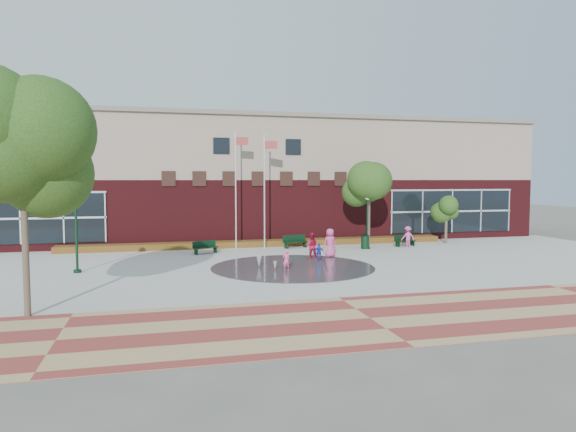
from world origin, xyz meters
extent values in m
plane|color=#666056|center=(0.00, 0.00, 0.00)|extent=(120.00, 120.00, 0.00)
cube|color=#A8A8A0|center=(0.00, 4.00, 0.00)|extent=(46.00, 18.00, 0.01)
cube|color=maroon|center=(0.00, -7.00, 0.00)|extent=(46.00, 6.00, 0.01)
cylinder|color=#383A3D|center=(0.00, 3.00, 0.00)|extent=(8.40, 8.40, 0.01)
cube|color=#481115|center=(0.00, 17.50, 2.25)|extent=(44.00, 10.00, 4.50)
cube|color=gray|center=(0.00, 17.50, 6.75)|extent=(44.00, 10.00, 4.50)
cube|color=slate|center=(0.00, 17.50, 9.05)|extent=(44.40, 10.40, 0.30)
cube|color=black|center=(-15.00, 12.48, 2.11)|extent=(10.00, 0.12, 3.19)
cube|color=black|center=(15.00, 12.48, 2.11)|extent=(10.00, 0.12, 3.19)
cube|color=black|center=(-2.50, 12.48, 6.79)|extent=(1.10, 0.10, 1.10)
cube|color=black|center=(2.50, 12.48, 6.79)|extent=(1.10, 0.10, 1.10)
cube|color=#9C2110|center=(0.00, 11.60, 0.00)|extent=(26.00, 1.20, 0.40)
cylinder|color=white|center=(-1.77, 10.99, 3.79)|extent=(0.09, 0.09, 7.58)
sphere|color=white|center=(-1.77, 10.99, 7.63)|extent=(0.15, 0.15, 0.15)
cube|color=#A13638|center=(-1.35, 10.94, 7.03)|extent=(0.83, 0.12, 0.51)
cylinder|color=white|center=(0.06, 10.58, 3.67)|extent=(0.09, 0.09, 7.33)
sphere|color=white|center=(0.06, 10.58, 7.38)|extent=(0.15, 0.15, 0.15)
cube|color=#A13638|center=(0.46, 10.43, 6.77)|extent=(0.80, 0.32, 0.52)
cylinder|color=black|center=(-10.52, 4.06, 1.76)|extent=(0.12, 0.12, 3.51)
cylinder|color=black|center=(-10.52, 4.06, 0.08)|extent=(0.37, 0.37, 0.17)
sphere|color=white|center=(-10.52, 4.06, 3.70)|extent=(0.41, 0.41, 0.41)
cylinder|color=black|center=(6.45, 8.53, 1.62)|extent=(0.11, 0.11, 3.24)
cylinder|color=black|center=(6.45, 8.53, 0.08)|extent=(0.34, 0.34, 0.15)
sphere|color=white|center=(6.45, 8.53, 3.41)|extent=(0.38, 0.38, 0.38)
cube|color=black|center=(-3.92, 8.98, 0.39)|extent=(1.62, 1.02, 0.05)
cube|color=black|center=(-4.00, 9.16, 0.59)|extent=(1.46, 0.66, 0.39)
cube|color=black|center=(2.08, 10.21, 0.43)|extent=(1.78, 0.93, 0.06)
cube|color=black|center=(2.02, 10.41, 0.65)|extent=(1.66, 0.52, 0.43)
cube|color=black|center=(9.48, 9.19, 0.39)|extent=(1.63, 0.82, 0.05)
cube|color=black|center=(9.43, 9.38, 0.59)|extent=(1.53, 0.44, 0.39)
cylinder|color=black|center=(6.35, 8.66, 0.43)|extent=(0.52, 0.52, 0.87)
cylinder|color=black|center=(6.35, 8.66, 0.89)|extent=(0.56, 0.56, 0.05)
cylinder|color=#483B2F|center=(-10.89, -4.03, 2.29)|extent=(0.21, 0.21, 4.58)
cylinder|color=#483B2F|center=(6.84, 9.28, 1.66)|extent=(0.23, 0.23, 3.33)
cylinder|color=#483B2F|center=(13.03, 9.98, 1.08)|extent=(0.19, 0.19, 2.16)
cone|color=white|center=(-1.69, 3.37, 0.00)|extent=(0.32, 0.32, 0.63)
cone|color=white|center=(-1.07, 2.38, 0.00)|extent=(0.20, 0.20, 0.44)
imported|color=#F24D93|center=(-0.52, 2.27, 0.52)|extent=(0.41, 0.29, 1.05)
imported|color=#A81030|center=(1.74, 5.46, 0.76)|extent=(0.83, 0.70, 1.51)
imported|color=#CF4581|center=(2.97, 5.81, 0.85)|extent=(0.93, 0.71, 1.70)
imported|color=#2B30C2|center=(1.94, 4.66, 0.49)|extent=(0.62, 0.40, 0.99)
imported|color=#D34B91|center=(9.45, 8.77, 0.71)|extent=(0.94, 0.57, 1.42)
camera|label=1|loc=(-6.60, -22.29, 4.53)|focal=32.00mm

